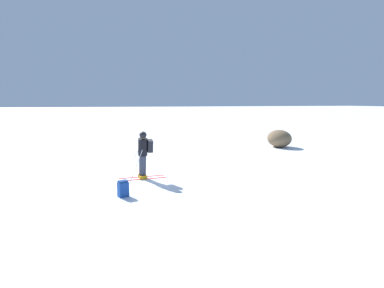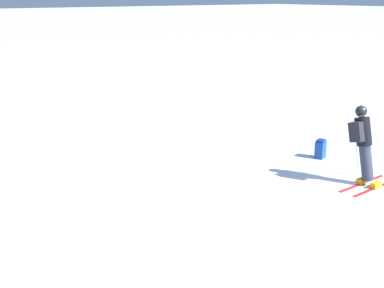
% 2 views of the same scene
% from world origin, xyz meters
% --- Properties ---
extents(skier, '(1.29, 1.73, 1.83)m').
position_xyz_m(skier, '(0.94, 0.04, 1.01)').
color(skier, red).
rests_on(skier, ground).
extents(spare_backpack, '(0.31, 0.36, 0.50)m').
position_xyz_m(spare_backpack, '(2.80, -0.79, 0.24)').
color(spare_backpack, '#194293').
rests_on(spare_backpack, ground).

